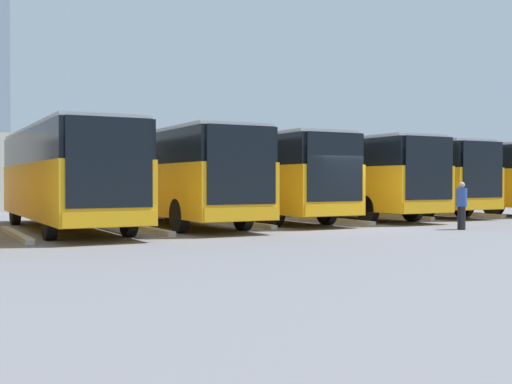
{
  "coord_description": "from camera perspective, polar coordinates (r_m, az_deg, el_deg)",
  "views": [
    {
      "loc": [
        15.38,
        15.77,
        1.64
      ],
      "look_at": [
        0.15,
        -5.66,
        1.19
      ],
      "focal_mm": 45.0,
      "sensor_mm": 36.0,
      "label": 1
    }
  ],
  "objects": [
    {
      "name": "curb_divider_4",
      "position": [
        21.58,
        -10.03,
        -3.19
      ],
      "size": [
        0.96,
        5.52,
        0.15
      ],
      "primitive_type": "cube",
      "rotation": [
        0.0,
        0.0,
        -0.13
      ],
      "color": "#B2B2AD",
      "rests_on": "ground_plane"
    },
    {
      "name": "pedestrian",
      "position": [
        22.65,
        17.81,
        -1.02
      ],
      "size": [
        0.49,
        0.49,
        1.61
      ],
      "rotation": [
        0.0,
        0.0,
        4.22
      ],
      "color": "black",
      "rests_on": "ground_plane"
    },
    {
      "name": "bus_2",
      "position": [
        28.66,
        7.42,
        1.47
      ],
      "size": [
        4.01,
        11.59,
        3.4
      ],
      "rotation": [
        0.0,
        0.0,
        -0.13
      ],
      "color": "orange",
      "rests_on": "ground_plane"
    },
    {
      "name": "bus_3",
      "position": [
        26.51,
        0.05,
        1.52
      ],
      "size": [
        4.01,
        11.59,
        3.4
      ],
      "rotation": [
        0.0,
        0.0,
        -0.13
      ],
      "color": "orange",
      "rests_on": "ground_plane"
    },
    {
      "name": "bus_5",
      "position": [
        22.25,
        -16.62,
        1.58
      ],
      "size": [
        4.01,
        11.59,
        3.4
      ],
      "rotation": [
        0.0,
        0.0,
        -0.13
      ],
      "color": "orange",
      "rests_on": "ground_plane"
    },
    {
      "name": "station_building",
      "position": [
        43.15,
        -14.54,
        1.6
      ],
      "size": [
        36.0,
        13.47,
        4.19
      ],
      "color": "beige",
      "rests_on": "ground_plane"
    },
    {
      "name": "bus_0",
      "position": [
        34.81,
        17.31,
        1.35
      ],
      "size": [
        4.01,
        11.59,
        3.4
      ],
      "rotation": [
        0.0,
        0.0,
        -0.13
      ],
      "color": "orange",
      "rests_on": "ground_plane"
    },
    {
      "name": "curb_divider_5",
      "position": [
        20.11,
        -20.6,
        -3.54
      ],
      "size": [
        0.96,
        5.52,
        0.15
      ],
      "primitive_type": "cube",
      "rotation": [
        0.0,
        0.0,
        -0.13
      ],
      "color": "#B2B2AD",
      "rests_on": "ground_plane"
    },
    {
      "name": "bus_1",
      "position": [
        32.02,
        12.05,
        1.41
      ],
      "size": [
        4.01,
        11.59,
        3.4
      ],
      "rotation": [
        0.0,
        0.0,
        -0.13
      ],
      "color": "orange",
      "rests_on": "ground_plane"
    },
    {
      "name": "curb_divider_2",
      "position": [
        26.08,
        6.62,
        -2.46
      ],
      "size": [
        0.96,
        5.52,
        0.15
      ],
      "primitive_type": "cube",
      "rotation": [
        0.0,
        0.0,
        -0.13
      ],
      "color": "#B2B2AD",
      "rests_on": "ground_plane"
    },
    {
      "name": "curb_divider_3",
      "position": [
        24.01,
        -1.61,
        -2.75
      ],
      "size": [
        0.96,
        5.52,
        0.15
      ],
      "primitive_type": "cube",
      "rotation": [
        0.0,
        0.0,
        -0.13
      ],
      "color": "#B2B2AD",
      "rests_on": "ground_plane"
    },
    {
      "name": "curb_divider_1",
      "position": [
        29.41,
        11.75,
        -2.08
      ],
      "size": [
        0.96,
        5.52,
        0.15
      ],
      "primitive_type": "cube",
      "rotation": [
        0.0,
        0.0,
        -0.13
      ],
      "color": "#B2B2AD",
      "rests_on": "ground_plane"
    },
    {
      "name": "curb_divider_0",
      "position": [
        32.19,
        17.47,
        -1.84
      ],
      "size": [
        0.96,
        5.52,
        0.15
      ],
      "primitive_type": "cube",
      "rotation": [
        0.0,
        0.0,
        -0.13
      ],
      "color": "#B2B2AD",
      "rests_on": "ground_plane"
    },
    {
      "name": "bus_4",
      "position": [
        23.95,
        -7.33,
        1.57
      ],
      "size": [
        4.01,
        11.59,
        3.4
      ],
      "rotation": [
        0.0,
        0.0,
        -0.13
      ],
      "color": "orange",
      "rests_on": "ground_plane"
    },
    {
      "name": "ground_plane",
      "position": [
        22.09,
        8.87,
        -3.28
      ],
      "size": [
        600.0,
        600.0,
        0.0
      ],
      "primitive_type": "plane",
      "color": "slate"
    }
  ]
}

